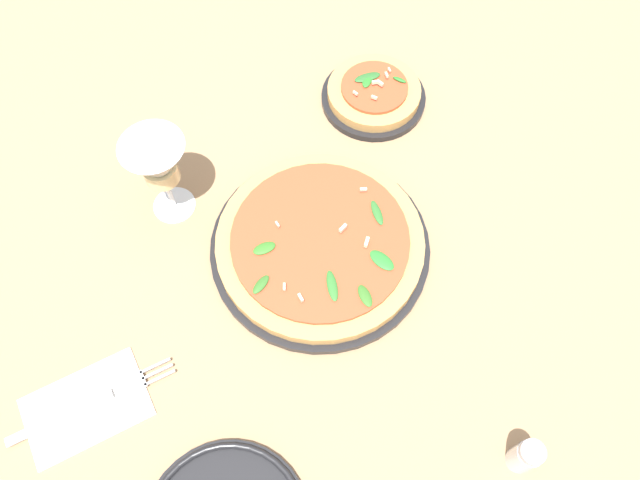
{
  "coord_description": "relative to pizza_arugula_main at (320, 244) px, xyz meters",
  "views": [
    {
      "loc": [
        -0.15,
        -0.38,
        0.82
      ],
      "look_at": [
        -0.01,
        0.01,
        0.03
      ],
      "focal_mm": 35.0,
      "sensor_mm": 36.0,
      "label": 1
    }
  ],
  "objects": [
    {
      "name": "ground_plane",
      "position": [
        0.01,
        -0.01,
        -0.02
      ],
      "size": [
        6.0,
        6.0,
        0.0
      ],
      "primitive_type": "plane",
      "color": "#9E7A56"
    },
    {
      "name": "pizza_arugula_main",
      "position": [
        0.0,
        0.0,
        0.0
      ],
      "size": [
        0.32,
        0.32,
        0.05
      ],
      "color": "black",
      "rests_on": "ground_plane"
    },
    {
      "name": "pizza_personal_side",
      "position": [
        0.18,
        0.24,
        -0.0
      ],
      "size": [
        0.17,
        0.17,
        0.05
      ],
      "color": "black",
      "rests_on": "ground_plane"
    },
    {
      "name": "wine_glass",
      "position": [
        -0.19,
        0.14,
        0.09
      ],
      "size": [
        0.09,
        0.09,
        0.15
      ],
      "color": "white",
      "rests_on": "ground_plane"
    },
    {
      "name": "napkin",
      "position": [
        -0.36,
        -0.12,
        -0.01
      ],
      "size": [
        0.17,
        0.12,
        0.01
      ],
      "rotation": [
        0.0,
        0.0,
        0.15
      ],
      "color": "silver",
      "rests_on": "ground_plane"
    },
    {
      "name": "fork",
      "position": [
        -0.36,
        -0.12,
        -0.01
      ],
      "size": [
        0.22,
        0.05,
        0.0
      ],
      "rotation": [
        0.0,
        0.0,
        0.14
      ],
      "color": "silver",
      "rests_on": "ground_plane"
    },
    {
      "name": "shaker_pepper",
      "position": [
        0.14,
        -0.36,
        0.02
      ],
      "size": [
        0.03,
        0.03,
        0.07
      ],
      "color": "silver",
      "rests_on": "ground_plane"
    }
  ]
}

